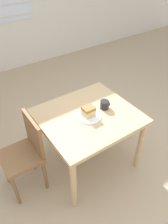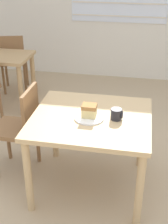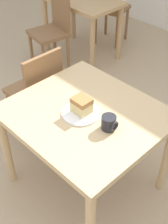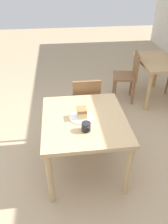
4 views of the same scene
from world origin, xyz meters
TOP-DOWN VIEW (x-y plane):
  - ground_plane at (0.00, 0.00)m, footprint 14.00×14.00m
  - dining_table_near at (-0.05, 0.25)m, footprint 0.95×0.86m
  - dining_table_far at (-1.54, 1.65)m, footprint 0.91×0.56m
  - chair_near_window at (-0.72, 0.35)m, footprint 0.37×0.37m
  - chair_far_corner at (-1.51, 1.18)m, footprint 0.43×0.43m
  - chair_far_opposite at (-1.50, 2.12)m, footprint 0.46×0.46m
  - plate at (-0.06, 0.21)m, footprint 0.24×0.24m
  - cake_slice at (-0.07, 0.23)m, footprint 0.11×0.10m
  - coffee_mug at (0.15, 0.24)m, footprint 0.10×0.09m

SIDE VIEW (x-z plane):
  - ground_plane at x=0.00m, z-range 0.00..0.00m
  - chair_near_window at x=-0.72m, z-range 0.05..0.91m
  - chair_far_corner at x=-1.51m, z-range 0.05..0.91m
  - chair_far_opposite at x=-1.50m, z-range 0.05..0.91m
  - dining_table_far at x=-1.54m, z-range 0.22..0.93m
  - dining_table_near at x=-0.05m, z-range 0.25..0.96m
  - plate at x=-0.06m, z-range 0.71..0.72m
  - coffee_mug at x=0.15m, z-range 0.71..0.80m
  - cake_slice at x=-0.07m, z-range 0.72..0.82m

